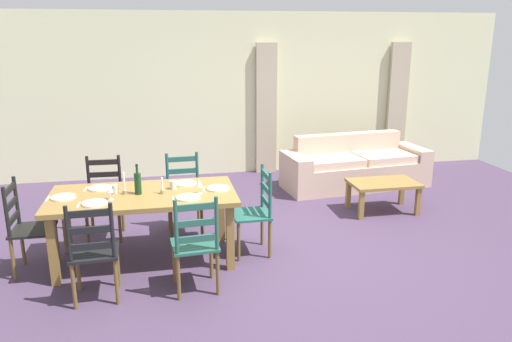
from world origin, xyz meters
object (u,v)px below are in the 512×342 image
at_px(dining_table, 143,201).
at_px(wine_bottle, 138,183).
at_px(dining_chair_near_right, 195,244).
at_px(wine_glass_near_right, 199,184).
at_px(coffee_table, 383,186).
at_px(dining_chair_head_west, 27,227).
at_px(wine_glass_near_left, 110,189).
at_px(couch, 354,168).
at_px(dining_chair_far_left, 104,198).
at_px(dining_chair_near_left, 94,252).
at_px(coffee_cup_secondary, 115,189).
at_px(coffee_cup_primary, 173,185).
at_px(dining_chair_far_right, 184,194).
at_px(dining_chair_head_east, 256,211).

bearing_deg(dining_table, wine_bottle, -170.00).
xyz_separation_m(dining_chair_near_right, wine_glass_near_right, (0.10, 0.65, 0.38)).
distance_m(wine_bottle, coffee_table, 3.34).
distance_m(dining_chair_head_west, wine_glass_near_left, 0.93).
bearing_deg(couch, dining_chair_far_left, -159.51).
height_order(dining_table, wine_bottle, wine_bottle).
distance_m(dining_chair_near_left, dining_chair_far_left, 1.54).
bearing_deg(couch, coffee_cup_secondary, -149.13).
distance_m(coffee_cup_primary, couch, 3.57).
relative_size(dining_chair_far_right, coffee_cup_secondary, 10.67).
distance_m(dining_chair_near_left, dining_chair_far_right, 1.75).
distance_m(wine_bottle, coffee_cup_secondary, 0.26).
bearing_deg(dining_chair_near_right, wine_bottle, 124.08).
xyz_separation_m(dining_table, dining_chair_near_right, (0.47, -0.77, -0.19)).
xyz_separation_m(couch, coffee_table, (-0.07, -1.22, 0.06)).
distance_m(dining_chair_head_east, couch, 2.97).
distance_m(dining_table, dining_chair_far_left, 0.93).
xyz_separation_m(coffee_cup_primary, coffee_table, (2.81, 0.84, -0.44)).
distance_m(dining_chair_head_east, coffee_cup_primary, 0.93).
xyz_separation_m(dining_table, dining_chair_far_right, (0.45, 0.75, -0.19)).
relative_size(dining_chair_head_west, dining_chair_head_east, 1.00).
xyz_separation_m(dining_chair_near_left, wine_glass_near_right, (1.00, 0.63, 0.38)).
xyz_separation_m(dining_chair_head_east, wine_glass_near_left, (-1.49, -0.12, 0.38)).
height_order(dining_table, dining_chair_far_right, dining_chair_far_right).
height_order(dining_chair_far_right, wine_glass_near_right, dining_chair_far_right).
relative_size(dining_chair_far_left, dining_chair_head_east, 1.00).
xyz_separation_m(dining_chair_near_right, dining_chair_far_right, (-0.02, 1.52, 0.00)).
bearing_deg(couch, dining_table, -146.09).
distance_m(coffee_cup_primary, coffee_table, 2.97).
distance_m(dining_chair_near_right, coffee_cup_secondary, 1.17).
xyz_separation_m(dining_chair_near_left, coffee_table, (3.55, 1.69, -0.12)).
xyz_separation_m(dining_chair_near_right, coffee_cup_secondary, (-0.75, 0.84, 0.32)).
bearing_deg(dining_chair_far_right, dining_chair_far_left, 178.49).
bearing_deg(dining_table, coffee_table, 16.61).
bearing_deg(coffee_table, dining_table, -163.39).
distance_m(dining_chair_near_left, wine_glass_near_right, 1.24).
bearing_deg(dining_chair_head_east, wine_bottle, 179.28).
bearing_deg(coffee_cup_primary, wine_bottle, -163.70).
xyz_separation_m(wine_bottle, couch, (3.24, 2.16, -0.58)).
distance_m(wine_glass_near_right, coffee_table, 2.81).
bearing_deg(dining_table, coffee_cup_primary, 17.15).
relative_size(wine_glass_near_left, wine_glass_near_right, 1.00).
bearing_deg(wine_glass_near_right, dining_chair_head_east, 9.50).
bearing_deg(coffee_cup_secondary, dining_chair_head_west, -173.31).
height_order(dining_chair_far_left, couch, dining_chair_far_left).
distance_m(dining_chair_far_left, coffee_cup_primary, 1.09).
bearing_deg(dining_chair_head_east, coffee_cup_primary, 172.17).
relative_size(dining_chair_near_left, dining_chair_near_right, 1.00).
bearing_deg(dining_chair_head_east, wine_glass_near_left, -175.44).
relative_size(dining_chair_near_right, wine_glass_near_left, 5.96).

